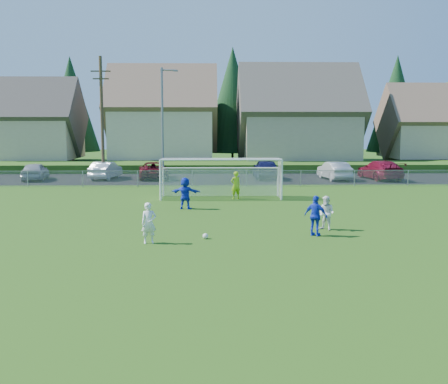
% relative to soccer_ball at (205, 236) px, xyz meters
% --- Properties ---
extents(ground, '(160.00, 160.00, 0.00)m').
position_rel_soccer_ball_xyz_m(ground, '(0.84, -4.24, -0.11)').
color(ground, '#193D0C').
rests_on(ground, ground).
extents(asphalt_lot, '(60.00, 60.00, 0.00)m').
position_rel_soccer_ball_xyz_m(asphalt_lot, '(0.84, 23.26, -0.10)').
color(asphalt_lot, black).
rests_on(asphalt_lot, ground).
extents(grass_embankment, '(70.00, 6.00, 0.80)m').
position_rel_soccer_ball_xyz_m(grass_embankment, '(0.84, 30.76, 0.29)').
color(grass_embankment, '#1E420F').
rests_on(grass_embankment, ground).
extents(soccer_ball, '(0.22, 0.22, 0.22)m').
position_rel_soccer_ball_xyz_m(soccer_ball, '(0.00, 0.00, 0.00)').
color(soccer_ball, white).
rests_on(soccer_ball, ground).
extents(player_white_a, '(0.66, 0.52, 1.58)m').
position_rel_soccer_ball_xyz_m(player_white_a, '(-2.15, -0.74, 0.68)').
color(player_white_a, white).
rests_on(player_white_a, ground).
extents(player_white_b, '(0.91, 0.90, 1.48)m').
position_rel_soccer_ball_xyz_m(player_white_b, '(5.21, 1.62, 0.63)').
color(player_white_b, white).
rests_on(player_white_b, ground).
extents(player_blue_a, '(1.04, 0.88, 1.66)m').
position_rel_soccer_ball_xyz_m(player_blue_a, '(4.51, 0.46, 0.72)').
color(player_blue_a, '#152FCA').
rests_on(player_blue_a, ground).
extents(player_blue_b, '(1.66, 0.82, 1.72)m').
position_rel_soccer_ball_xyz_m(player_blue_b, '(-1.16, 7.50, 0.75)').
color(player_blue_b, '#152FCA').
rests_on(player_blue_b, ground).
extents(goalkeeper, '(0.72, 0.60, 1.70)m').
position_rel_soccer_ball_xyz_m(goalkeeper, '(1.73, 11.23, 0.74)').
color(goalkeeper, '#9DD118').
rests_on(goalkeeper, ground).
extents(car_a, '(2.26, 4.45, 1.45)m').
position_rel_soccer_ball_xyz_m(car_a, '(-14.23, 22.64, 0.62)').
color(car_a, '#A5A8AD').
rests_on(car_a, ground).
extents(car_b, '(2.12, 4.56, 1.45)m').
position_rel_soccer_ball_xyz_m(car_b, '(-8.61, 23.37, 0.61)').
color(car_b, silver).
rests_on(car_b, ground).
extents(car_c, '(3.01, 5.38, 1.42)m').
position_rel_soccer_ball_xyz_m(car_c, '(-4.66, 23.54, 0.60)').
color(car_c, '#540912').
rests_on(car_c, ground).
extents(car_e, '(1.95, 4.84, 1.65)m').
position_rel_soccer_ball_xyz_m(car_e, '(4.81, 23.31, 0.71)').
color(car_e, '#121541').
rests_on(car_e, ground).
extents(car_f, '(2.08, 4.67, 1.49)m').
position_rel_soccer_ball_xyz_m(car_f, '(10.41, 22.39, 0.64)').
color(car_f, '#B2B2B2').
rests_on(car_f, ground).
extents(car_g, '(2.80, 5.66, 1.58)m').
position_rel_soccer_ball_xyz_m(car_g, '(14.25, 22.44, 0.68)').
color(car_g, maroon).
rests_on(car_g, ground).
extents(soccer_goal, '(7.42, 1.90, 2.50)m').
position_rel_soccer_ball_xyz_m(soccer_goal, '(0.84, 11.81, 1.52)').
color(soccer_goal, white).
rests_on(soccer_goal, ground).
extents(chainlink_fence, '(52.06, 0.06, 1.20)m').
position_rel_soccer_ball_xyz_m(chainlink_fence, '(0.84, 17.76, 0.52)').
color(chainlink_fence, gray).
rests_on(chainlink_fence, ground).
extents(streetlight, '(1.38, 0.18, 9.00)m').
position_rel_soccer_ball_xyz_m(streetlight, '(-3.61, 21.76, 4.73)').
color(streetlight, slate).
rests_on(streetlight, ground).
extents(utility_pole, '(1.60, 0.26, 10.00)m').
position_rel_soccer_ball_xyz_m(utility_pole, '(-8.66, 22.76, 5.04)').
color(utility_pole, '#473321').
rests_on(utility_pole, ground).
extents(houses_row, '(53.90, 11.45, 13.27)m').
position_rel_soccer_ball_xyz_m(houses_row, '(2.81, 38.22, 7.22)').
color(houses_row, tan).
rests_on(houses_row, ground).
extents(tree_row, '(65.98, 12.36, 13.80)m').
position_rel_soccer_ball_xyz_m(tree_row, '(1.88, 44.49, 6.80)').
color(tree_row, '#382616').
rests_on(tree_row, ground).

